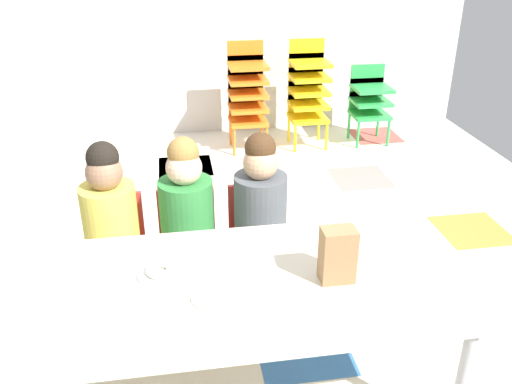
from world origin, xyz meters
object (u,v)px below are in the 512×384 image
craft_table (230,291)px  paper_plate_near_edge (160,274)px  paper_bag_brown (338,255)px  seated_child_near_camera (110,215)px  kid_chair_yellow_stack (308,88)px  kid_chair_green_stack (369,99)px  kid_chair_orange_stack (247,91)px  paper_plate_center_table (215,297)px  seated_child_far_right (260,204)px  seated_child_middle_seat (187,210)px  donut_powdered_on_plate (160,270)px

craft_table → paper_plate_near_edge: size_ratio=10.02×
paper_bag_brown → seated_child_near_camera: bearing=142.7°
craft_table → kid_chair_yellow_stack: kid_chair_yellow_stack is taller
seated_child_near_camera → kid_chair_green_stack: seated_child_near_camera is taller
kid_chair_yellow_stack → craft_table: bearing=-109.8°
kid_chair_yellow_stack → paper_bag_brown: size_ratio=4.18×
seated_child_near_camera → kid_chair_orange_stack: bearing=65.8°
kid_chair_orange_stack → paper_plate_center_table: 2.94m
kid_chair_green_stack → craft_table: bearing=-119.4°
seated_child_far_right → paper_plate_near_edge: seated_child_far_right is taller
seated_child_near_camera → seated_child_middle_seat: (0.36, 0.00, 0.00)m
seated_child_middle_seat → paper_bag_brown: (0.54, -0.69, 0.12)m
paper_plate_center_table → donut_powdered_on_plate: bearing=137.9°
paper_plate_near_edge → donut_powdered_on_plate: 0.02m
seated_child_near_camera → kid_chair_green_stack: (2.07, 2.17, -0.16)m
seated_child_far_right → paper_bag_brown: (0.18, -0.69, 0.12)m
paper_bag_brown → paper_plate_near_edge: paper_bag_brown is taller
craft_table → seated_child_near_camera: bearing=127.9°
kid_chair_green_stack → seated_child_middle_seat: bearing=-128.3°
paper_plate_near_edge → paper_bag_brown: bearing=-11.7°
kid_chair_green_stack → paper_bag_brown: size_ratio=3.09×
paper_plate_near_edge → kid_chair_yellow_stack: bearing=64.9°
kid_chair_yellow_stack → kid_chair_orange_stack: bearing=180.0°
seated_child_middle_seat → kid_chair_orange_stack: bearing=74.2°
craft_table → donut_powdered_on_plate: size_ratio=16.06×
seated_child_middle_seat → kid_chair_yellow_stack: seated_child_middle_seat is taller
paper_plate_center_table → donut_powdered_on_plate: 0.27m
seated_child_near_camera → kid_chair_orange_stack: size_ratio=1.00×
seated_child_middle_seat → seated_child_far_right: (0.36, 0.00, 0.00)m
paper_plate_near_edge → donut_powdered_on_plate: donut_powdered_on_plate is taller
seated_child_far_right → paper_plate_near_edge: 0.73m
paper_bag_brown → paper_plate_center_table: size_ratio=1.22×
craft_table → paper_plate_near_edge: bearing=161.1°
kid_chair_green_stack → donut_powdered_on_plate: kid_chair_green_stack is taller
craft_table → kid_chair_orange_stack: bearing=80.3°
seated_child_middle_seat → kid_chair_green_stack: (1.71, 2.17, -0.16)m
kid_chair_orange_stack → kid_chair_yellow_stack: same height
seated_child_near_camera → paper_bag_brown: (0.90, -0.69, 0.12)m
seated_child_near_camera → kid_chair_yellow_stack: seated_child_near_camera is taller
paper_plate_center_table → paper_bag_brown: bearing=5.1°
craft_table → donut_powdered_on_plate: bearing=161.1°
seated_child_near_camera → kid_chair_orange_stack: 2.38m
seated_child_far_right → paper_plate_center_table: bearing=-111.6°
kid_chair_orange_stack → paper_bag_brown: kid_chair_orange_stack is taller
seated_child_near_camera → paper_bag_brown: 1.14m
kid_chair_yellow_stack → seated_child_near_camera: bearing=-124.8°
paper_plate_near_edge → paper_plate_center_table: size_ratio=1.00×
seated_child_near_camera → paper_plate_near_edge: 0.60m
paper_bag_brown → paper_plate_center_table: 0.48m
seated_child_near_camera → paper_plate_near_edge: bearing=-66.8°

